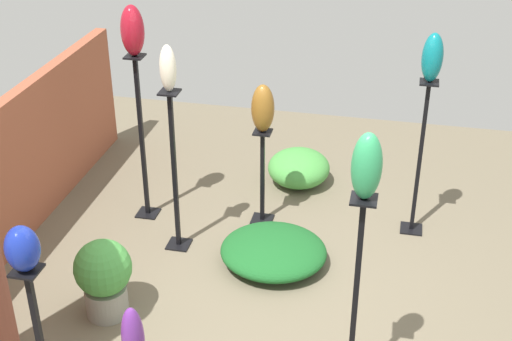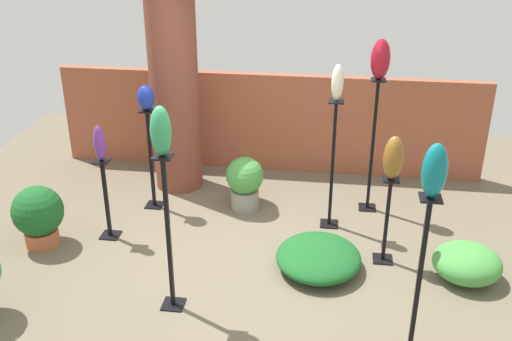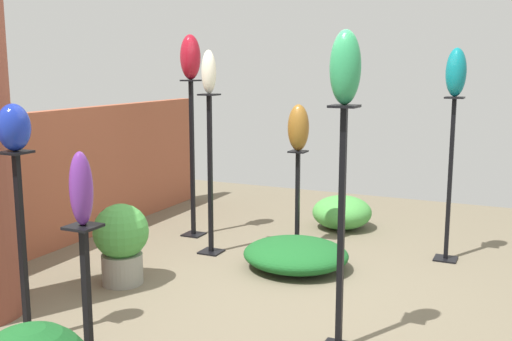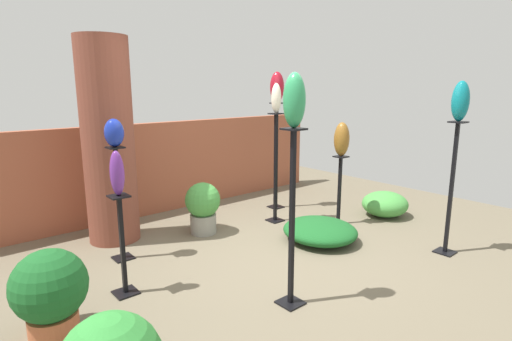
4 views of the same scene
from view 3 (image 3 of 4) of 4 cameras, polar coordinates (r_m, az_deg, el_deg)
ground_plane at (r=4.57m, az=0.74°, el=-12.31°), size 8.00×8.00×0.00m
brick_wall_back at (r=5.73m, az=-21.38°, el=-1.54°), size 5.60×0.12×1.32m
pedestal_ruby at (r=6.12m, az=-6.08°, el=0.57°), size 0.20×0.20×1.60m
pedestal_violet at (r=3.40m, az=-15.74°, el=-13.23°), size 0.20×0.20×0.91m
pedestal_jade at (r=3.65m, az=8.09°, el=-6.58°), size 0.20×0.20×1.51m
pedestal_bronze at (r=5.82m, az=3.97°, el=-3.11°), size 0.20×0.20×0.93m
pedestal_cobalt at (r=4.03m, az=-21.33°, el=-7.63°), size 0.20×0.20×1.22m
pedestal_ivory at (r=5.53m, az=-4.38°, el=-0.98°), size 0.20×0.20×1.49m
pedestal_teal at (r=5.58m, az=17.96°, el=-1.42°), size 0.20×0.20×1.47m
art_vase_ruby at (r=6.04m, az=-6.27°, el=10.69°), size 0.21×0.20×0.44m
art_vase_violet at (r=3.20m, az=-16.31°, el=-1.67°), size 0.12×0.12×0.39m
art_vase_jade at (r=3.50m, az=8.50°, el=9.69°), size 0.17×0.18×0.43m
art_vase_bronze at (r=5.70m, az=4.06°, el=4.09°), size 0.19×0.20×0.44m
art_vase_cobalt at (r=3.87m, az=-22.07°, el=3.83°), size 0.20×0.20×0.29m
art_vase_ivory at (r=5.43m, az=-4.52°, el=9.34°), size 0.13×0.14×0.39m
art_vase_teal at (r=5.48m, az=18.52°, el=8.86°), size 0.18×0.17×0.42m
potted_plant_back_center at (r=4.92m, az=-12.71°, el=-6.49°), size 0.44×0.44×0.65m
foliage_bed_east at (r=6.54m, az=8.19°, el=-3.96°), size 0.66×0.63×0.35m
foliage_bed_west at (r=5.23m, az=3.80°, el=-7.97°), size 0.85×0.92×0.25m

